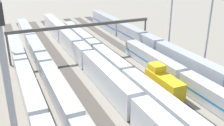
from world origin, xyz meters
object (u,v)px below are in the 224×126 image
(train_on_track_4, at_px, (108,79))
(train_on_track_6, at_px, (46,68))
(train_on_track_2, at_px, (163,82))
(signal_gantry, at_px, (83,28))
(train_on_track_7, at_px, (40,123))
(train_on_track_0, at_px, (159,49))
(train_on_track_1, at_px, (219,100))
(train_on_track_3, at_px, (127,76))
(light_mast_1, at_px, (14,124))

(train_on_track_4, distance_m, train_on_track_6, 15.92)
(train_on_track_2, bearing_deg, signal_gantry, 15.06)
(train_on_track_7, height_order, train_on_track_0, train_on_track_0)
(train_on_track_0, xyz_separation_m, train_on_track_1, (-26.35, 5.00, -0.50))
(train_on_track_3, distance_m, train_on_track_2, 7.83)
(train_on_track_3, distance_m, train_on_track_0, 18.39)
(train_on_track_4, height_order, signal_gantry, signal_gantry)
(train_on_track_2, height_order, train_on_track_6, train_on_track_2)
(train_on_track_6, bearing_deg, light_mast_1, 167.92)
(train_on_track_1, bearing_deg, train_on_track_7, 79.11)
(train_on_track_7, height_order, signal_gantry, signal_gantry)
(train_on_track_3, relative_size, signal_gantry, 2.39)
(train_on_track_7, bearing_deg, light_mast_1, 169.19)
(train_on_track_4, relative_size, train_on_track_0, 1.25)
(train_on_track_2, height_order, light_mast_1, light_mast_1)
(train_on_track_4, relative_size, train_on_track_7, 1.25)
(train_on_track_6, relative_size, signal_gantry, 2.39)
(train_on_track_0, height_order, signal_gantry, signal_gantry)
(train_on_track_3, relative_size, train_on_track_0, 1.00)
(train_on_track_3, relative_size, train_on_track_4, 0.80)
(train_on_track_6, bearing_deg, train_on_track_4, -141.06)
(light_mast_1, bearing_deg, train_on_track_1, -68.12)
(train_on_track_4, bearing_deg, light_mast_1, 146.46)
(train_on_track_2, height_order, train_on_track_7, train_on_track_2)
(train_on_track_4, distance_m, signal_gantry, 23.63)
(train_on_track_4, height_order, train_on_track_7, train_on_track_4)
(train_on_track_0, distance_m, light_mast_1, 56.96)
(train_on_track_6, bearing_deg, signal_gantry, -49.81)
(train_on_track_3, relative_size, train_on_track_7, 1.00)
(train_on_track_0, height_order, train_on_track_1, train_on_track_0)
(train_on_track_6, xyz_separation_m, light_mast_1, (-40.57, 8.68, 13.12))
(train_on_track_0, bearing_deg, train_on_track_6, 88.68)
(train_on_track_0, relative_size, signal_gantry, 2.39)
(train_on_track_7, distance_m, train_on_track_0, 40.61)
(train_on_track_3, height_order, train_on_track_4, train_on_track_4)
(train_on_track_1, distance_m, signal_gantry, 40.02)
(train_on_track_3, xyz_separation_m, light_mast_1, (-29.26, 23.68, 13.12))
(train_on_track_6, distance_m, signal_gantry, 17.33)
(train_on_track_3, xyz_separation_m, train_on_track_4, (-1.07, 5.00, 0.60))
(train_on_track_2, relative_size, light_mast_1, 0.43)
(train_on_track_0, distance_m, train_on_track_6, 30.01)
(light_mast_1, relative_size, signal_gantry, 0.58)
(train_on_track_7, height_order, train_on_track_6, same)
(train_on_track_0, bearing_deg, train_on_track_2, 148.99)
(train_on_track_2, bearing_deg, train_on_track_0, -31.01)
(train_on_track_7, relative_size, train_on_track_6, 1.00)
(train_on_track_2, xyz_separation_m, train_on_track_0, (16.64, -10.00, 0.44))
(train_on_track_2, distance_m, light_mast_1, 39.14)
(signal_gantry, bearing_deg, train_on_track_7, 151.19)
(train_on_track_4, xyz_separation_m, train_on_track_2, (-4.95, -10.00, -0.46))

